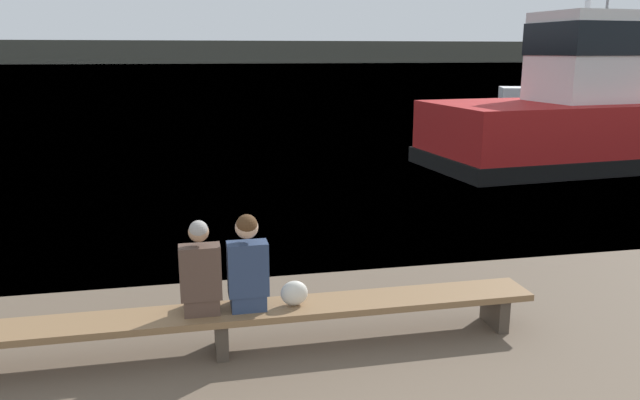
{
  "coord_description": "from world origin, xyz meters",
  "views": [
    {
      "loc": [
        -0.91,
        -2.42,
        2.94
      ],
      "look_at": [
        0.99,
        6.41,
        0.79
      ],
      "focal_mm": 35.0,
      "sensor_mm": 36.0,
      "label": 1
    }
  ],
  "objects_px": {
    "person_left": "(200,273)",
    "tugboat_red": "(576,118)",
    "bench_main": "(221,319)",
    "shopping_bag": "(294,293)",
    "person_right": "(248,266)",
    "moored_sailboat": "(608,101)"
  },
  "relations": [
    {
      "from": "tugboat_red",
      "to": "moored_sailboat",
      "type": "bearing_deg",
      "value": -44.73
    },
    {
      "from": "bench_main",
      "to": "person_right",
      "type": "distance_m",
      "value": 0.6
    },
    {
      "from": "person_right",
      "to": "shopping_bag",
      "type": "xyz_separation_m",
      "value": [
        0.46,
        0.0,
        -0.32
      ]
    },
    {
      "from": "person_right",
      "to": "shopping_bag",
      "type": "bearing_deg",
      "value": 0.29
    },
    {
      "from": "shopping_bag",
      "to": "tugboat_red",
      "type": "bearing_deg",
      "value": 44.26
    },
    {
      "from": "bench_main",
      "to": "moored_sailboat",
      "type": "distance_m",
      "value": 27.85
    },
    {
      "from": "bench_main",
      "to": "person_right",
      "type": "bearing_deg",
      "value": -0.92
    },
    {
      "from": "bench_main",
      "to": "tugboat_red",
      "type": "distance_m",
      "value": 13.21
    },
    {
      "from": "person_right",
      "to": "moored_sailboat",
      "type": "height_order",
      "value": "moored_sailboat"
    },
    {
      "from": "person_right",
      "to": "shopping_bag",
      "type": "relative_size",
      "value": 3.56
    },
    {
      "from": "person_left",
      "to": "shopping_bag",
      "type": "xyz_separation_m",
      "value": [
        0.92,
        0.0,
        -0.29
      ]
    },
    {
      "from": "bench_main",
      "to": "person_left",
      "type": "xyz_separation_m",
      "value": [
        -0.18,
        -0.0,
        0.49
      ]
    },
    {
      "from": "bench_main",
      "to": "moored_sailboat",
      "type": "bearing_deg",
      "value": 46.43
    },
    {
      "from": "person_right",
      "to": "tugboat_red",
      "type": "relative_size",
      "value": 0.12
    },
    {
      "from": "shopping_bag",
      "to": "bench_main",
      "type": "bearing_deg",
      "value": 179.83
    },
    {
      "from": "bench_main",
      "to": "tugboat_red",
      "type": "bearing_deg",
      "value": 41.99
    },
    {
      "from": "person_left",
      "to": "tugboat_red",
      "type": "xyz_separation_m",
      "value": [
        9.97,
        8.82,
        0.38
      ]
    },
    {
      "from": "moored_sailboat",
      "to": "person_left",
      "type": "bearing_deg",
      "value": 157.22
    },
    {
      "from": "shopping_bag",
      "to": "tugboat_red",
      "type": "relative_size",
      "value": 0.03
    },
    {
      "from": "person_left",
      "to": "tugboat_red",
      "type": "bearing_deg",
      "value": 41.5
    },
    {
      "from": "person_left",
      "to": "moored_sailboat",
      "type": "distance_m",
      "value": 27.98
    },
    {
      "from": "bench_main",
      "to": "shopping_bag",
      "type": "distance_m",
      "value": 0.77
    }
  ]
}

